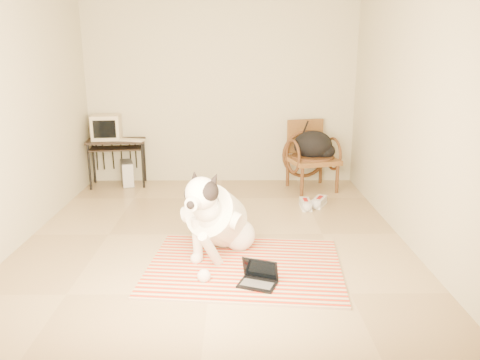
{
  "coord_description": "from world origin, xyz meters",
  "views": [
    {
      "loc": [
        0.23,
        -4.79,
        1.92
      ],
      "look_at": [
        0.26,
        -0.61,
        0.78
      ],
      "focal_mm": 35.0,
      "sensor_mm": 36.0,
      "label": 1
    }
  ],
  "objects_px": {
    "computer_desk": "(116,146)",
    "laptop": "(259,278)",
    "crt_monitor": "(107,127)",
    "pc_tower": "(127,173)",
    "dog": "(217,219)",
    "rattan_chair": "(311,155)",
    "backpack": "(315,146)"
  },
  "relations": [
    {
      "from": "computer_desk",
      "to": "laptop",
      "type": "bearing_deg",
      "value": -58.27
    },
    {
      "from": "crt_monitor",
      "to": "pc_tower",
      "type": "relative_size",
      "value": 1.05
    },
    {
      "from": "dog",
      "to": "computer_desk",
      "type": "xyz_separation_m",
      "value": [
        -1.58,
        2.52,
        0.22
      ]
    },
    {
      "from": "laptop",
      "to": "pc_tower",
      "type": "relative_size",
      "value": 0.89
    },
    {
      "from": "pc_tower",
      "to": "computer_desk",
      "type": "bearing_deg",
      "value": -169.85
    },
    {
      "from": "pc_tower",
      "to": "rattan_chair",
      "type": "height_order",
      "value": "rattan_chair"
    },
    {
      "from": "computer_desk",
      "to": "pc_tower",
      "type": "xyz_separation_m",
      "value": [
        0.13,
        0.02,
        -0.41
      ]
    },
    {
      "from": "laptop",
      "to": "crt_monitor",
      "type": "relative_size",
      "value": 0.84
    },
    {
      "from": "laptop",
      "to": "computer_desk",
      "type": "relative_size",
      "value": 0.42
    },
    {
      "from": "dog",
      "to": "crt_monitor",
      "type": "bearing_deg",
      "value": 123.68
    },
    {
      "from": "pc_tower",
      "to": "rattan_chair",
      "type": "xyz_separation_m",
      "value": [
        2.71,
        -0.19,
        0.31
      ]
    },
    {
      "from": "rattan_chair",
      "to": "pc_tower",
      "type": "bearing_deg",
      "value": 175.91
    },
    {
      "from": "pc_tower",
      "to": "backpack",
      "type": "bearing_deg",
      "value": -4.94
    },
    {
      "from": "laptop",
      "to": "pc_tower",
      "type": "distance_m",
      "value": 3.67
    },
    {
      "from": "dog",
      "to": "backpack",
      "type": "distance_m",
      "value": 2.66
    },
    {
      "from": "rattan_chair",
      "to": "backpack",
      "type": "xyz_separation_m",
      "value": [
        0.04,
        -0.04,
        0.15
      ]
    },
    {
      "from": "pc_tower",
      "to": "rattan_chair",
      "type": "distance_m",
      "value": 2.74
    },
    {
      "from": "rattan_chair",
      "to": "crt_monitor",
      "type": "bearing_deg",
      "value": 175.68
    },
    {
      "from": "rattan_chair",
      "to": "backpack",
      "type": "relative_size",
      "value": 1.66
    },
    {
      "from": "crt_monitor",
      "to": "pc_tower",
      "type": "xyz_separation_m",
      "value": [
        0.27,
        -0.03,
        -0.69
      ]
    },
    {
      "from": "laptop",
      "to": "computer_desk",
      "type": "xyz_separation_m",
      "value": [
        -1.95,
        3.16,
        0.52
      ]
    },
    {
      "from": "backpack",
      "to": "crt_monitor",
      "type": "bearing_deg",
      "value": 174.9
    },
    {
      "from": "crt_monitor",
      "to": "backpack",
      "type": "height_order",
      "value": "crt_monitor"
    },
    {
      "from": "dog",
      "to": "crt_monitor",
      "type": "height_order",
      "value": "crt_monitor"
    },
    {
      "from": "crt_monitor",
      "to": "backpack",
      "type": "distance_m",
      "value": 3.04
    },
    {
      "from": "laptop",
      "to": "dog",
      "type": "bearing_deg",
      "value": 120.53
    },
    {
      "from": "laptop",
      "to": "crt_monitor",
      "type": "distance_m",
      "value": 3.91
    },
    {
      "from": "crt_monitor",
      "to": "backpack",
      "type": "xyz_separation_m",
      "value": [
        3.02,
        -0.27,
        -0.23
      ]
    },
    {
      "from": "computer_desk",
      "to": "crt_monitor",
      "type": "height_order",
      "value": "crt_monitor"
    },
    {
      "from": "dog",
      "to": "laptop",
      "type": "relative_size",
      "value": 3.47
    },
    {
      "from": "laptop",
      "to": "rattan_chair",
      "type": "relative_size",
      "value": 0.38
    },
    {
      "from": "pc_tower",
      "to": "rattan_chair",
      "type": "bearing_deg",
      "value": -4.09
    }
  ]
}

